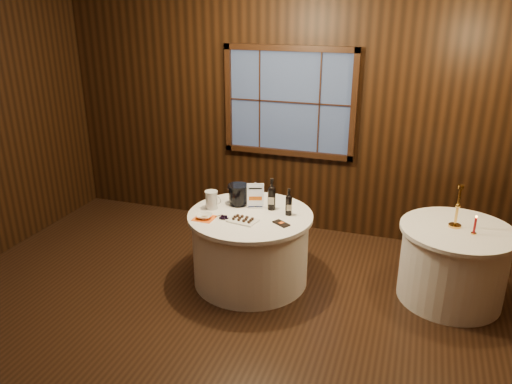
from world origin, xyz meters
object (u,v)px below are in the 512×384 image
(chocolate_plate, at_px, (243,220))
(cracker_bowl, at_px, (204,216))
(port_bottle_right, at_px, (289,204))
(grape_bunch, at_px, (224,217))
(side_table, at_px, (453,264))
(brass_candlestick, at_px, (457,212))
(red_candle, at_px, (475,227))
(port_bottle_left, at_px, (272,196))
(ice_bucket, at_px, (238,194))
(glass_pitcher, at_px, (212,200))
(sign_stand, at_px, (255,199))
(main_table, at_px, (250,247))
(chocolate_box, at_px, (281,224))

(chocolate_plate, bearing_deg, cracker_bowl, -172.42)
(port_bottle_right, height_order, grape_bunch, port_bottle_right)
(side_table, relative_size, brass_candlestick, 2.53)
(cracker_bowl, relative_size, red_candle, 0.82)
(port_bottle_left, height_order, ice_bucket, port_bottle_left)
(brass_candlestick, bearing_deg, side_table, -43.99)
(port_bottle_right, relative_size, glass_pitcher, 1.46)
(sign_stand, relative_size, brass_candlestick, 0.66)
(chocolate_plate, xyz_separation_m, brass_candlestick, (1.98, 0.53, 0.14))
(main_table, distance_m, chocolate_plate, 0.44)
(glass_pitcher, distance_m, red_candle, 2.57)
(chocolate_plate, bearing_deg, side_table, 13.88)
(side_table, relative_size, sign_stand, 3.83)
(sign_stand, relative_size, glass_pitcher, 1.47)
(port_bottle_right, bearing_deg, glass_pitcher, 163.79)
(sign_stand, xyz_separation_m, chocolate_plate, (-0.01, -0.37, -0.08))
(port_bottle_left, xyz_separation_m, brass_candlestick, (1.80, 0.15, 0.01))
(side_table, relative_size, chocolate_box, 6.26)
(cracker_bowl, height_order, brass_candlestick, brass_candlestick)
(main_table, xyz_separation_m, chocolate_box, (0.37, -0.14, 0.39))
(grape_bunch, distance_m, red_candle, 2.37)
(port_bottle_right, distance_m, red_candle, 1.76)
(side_table, height_order, brass_candlestick, brass_candlestick)
(side_table, height_order, sign_stand, sign_stand)
(glass_pitcher, distance_m, brass_candlestick, 2.42)
(port_bottle_left, bearing_deg, ice_bucket, 168.42)
(brass_candlestick, bearing_deg, sign_stand, -175.44)
(port_bottle_left, bearing_deg, brass_candlestick, -5.05)
(port_bottle_right, xyz_separation_m, grape_bunch, (-0.58, -0.30, -0.10))
(ice_bucket, xyz_separation_m, chocolate_plate, (0.19, -0.39, -0.10))
(ice_bucket, bearing_deg, side_table, 2.70)
(chocolate_plate, relative_size, grape_bunch, 1.88)
(glass_pitcher, xyz_separation_m, red_candle, (2.56, 0.21, -0.02))
(chocolate_plate, height_order, glass_pitcher, glass_pitcher)
(side_table, xyz_separation_m, port_bottle_right, (-1.63, -0.20, 0.50))
(red_candle, bearing_deg, brass_candlestick, 144.59)
(sign_stand, relative_size, ice_bucket, 1.26)
(chocolate_plate, relative_size, brass_candlestick, 0.72)
(glass_pitcher, relative_size, cracker_bowl, 1.25)
(chocolate_plate, xyz_separation_m, grape_bunch, (-0.20, -0.00, 0.00))
(sign_stand, relative_size, port_bottle_right, 1.00)
(grape_bunch, bearing_deg, port_bottle_left, 45.47)
(grape_bunch, height_order, glass_pitcher, glass_pitcher)
(side_table, xyz_separation_m, red_candle, (0.13, -0.08, 0.46))
(main_table, bearing_deg, chocolate_box, -21.01)
(chocolate_plate, relative_size, glass_pitcher, 1.61)
(port_bottle_right, height_order, red_candle, port_bottle_right)
(ice_bucket, bearing_deg, port_bottle_left, -1.83)
(side_table, xyz_separation_m, glass_pitcher, (-2.43, -0.29, 0.48))
(main_table, bearing_deg, chocolate_plate, -93.13)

